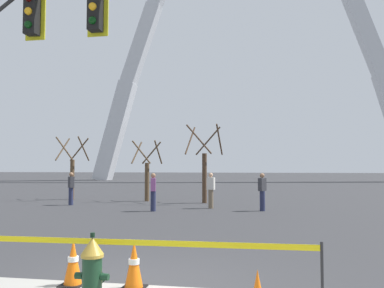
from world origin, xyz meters
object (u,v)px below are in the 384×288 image
(monument_arch, at_px, (248,45))
(pedestrian_walking_left, at_px, (211,190))
(traffic_cone_curb_edge, at_px, (134,265))
(pedestrian_standing_center, at_px, (262,191))
(traffic_cone_by_hydrant, at_px, (73,263))
(pedestrian_near_trees, at_px, (71,188))
(fire_hydrant, at_px, (92,273))
(pedestrian_walking_right, at_px, (153,192))

(monument_arch, relative_size, pedestrian_walking_left, 26.95)
(traffic_cone_curb_edge, relative_size, pedestrian_walking_left, 0.46)
(traffic_cone_curb_edge, height_order, pedestrian_standing_center, pedestrian_standing_center)
(traffic_cone_by_hydrant, relative_size, pedestrian_near_trees, 0.46)
(fire_hydrant, relative_size, monument_arch, 0.02)
(fire_hydrant, bearing_deg, traffic_cone_by_hydrant, 128.33)
(monument_arch, xyz_separation_m, pedestrian_walking_left, (-0.47, -35.40, -17.30))
(fire_hydrant, relative_size, pedestrian_standing_center, 0.62)
(traffic_cone_curb_edge, distance_m, pedestrian_near_trees, 14.34)
(traffic_cone_by_hydrant, bearing_deg, fire_hydrant, -51.67)
(pedestrian_walking_right, bearing_deg, pedestrian_near_trees, 157.57)
(pedestrian_standing_center, bearing_deg, monument_arch, 92.86)
(traffic_cone_by_hydrant, xyz_separation_m, pedestrian_walking_right, (-1.60, 10.44, 0.46))
(pedestrian_walking_left, bearing_deg, traffic_cone_by_hydrant, -93.05)
(monument_arch, height_order, pedestrian_near_trees, monument_arch)
(traffic_cone_curb_edge, bearing_deg, pedestrian_standing_center, 80.41)
(pedestrian_walking_left, relative_size, pedestrian_standing_center, 1.00)
(traffic_cone_by_hydrant, xyz_separation_m, traffic_cone_curb_edge, (1.00, 0.00, 0.00))
(pedestrian_walking_left, bearing_deg, pedestrian_standing_center, -16.30)
(pedestrian_walking_left, bearing_deg, traffic_cone_curb_edge, -88.29)
(pedestrian_near_trees, bearing_deg, pedestrian_walking_left, -3.07)
(fire_hydrant, height_order, pedestrian_walking_right, pedestrian_walking_right)
(traffic_cone_by_hydrant, relative_size, pedestrian_standing_center, 0.46)
(fire_hydrant, relative_size, pedestrian_near_trees, 0.62)
(fire_hydrant, relative_size, pedestrian_walking_right, 0.62)
(pedestrian_walking_left, distance_m, pedestrian_walking_right, 2.72)
(traffic_cone_by_hydrant, distance_m, monument_arch, 50.63)
(monument_arch, bearing_deg, pedestrian_standing_center, -87.14)
(monument_arch, height_order, pedestrian_walking_right, monument_arch)
(traffic_cone_by_hydrant, xyz_separation_m, monument_arch, (1.11, 47.40, 17.76))
(fire_hydrant, height_order, pedestrian_walking_left, pedestrian_walking_left)
(pedestrian_walking_left, height_order, pedestrian_walking_right, same)
(pedestrian_near_trees, bearing_deg, fire_hydrant, -62.25)
(monument_arch, bearing_deg, pedestrian_walking_left, -90.76)
(fire_hydrant, bearing_deg, pedestrian_near_trees, 117.75)
(traffic_cone_curb_edge, bearing_deg, pedestrian_walking_left, 91.71)
(fire_hydrant, bearing_deg, monument_arch, 89.55)
(fire_hydrant, xyz_separation_m, pedestrian_standing_center, (2.18, 12.25, 0.35))
(traffic_cone_curb_edge, xyz_separation_m, pedestrian_near_trees, (-7.26, 12.36, 0.46))
(monument_arch, distance_m, pedestrian_standing_center, 40.04)
(traffic_cone_curb_edge, xyz_separation_m, pedestrian_standing_center, (1.91, 11.33, 0.46))
(fire_hydrant, height_order, pedestrian_standing_center, pedestrian_standing_center)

